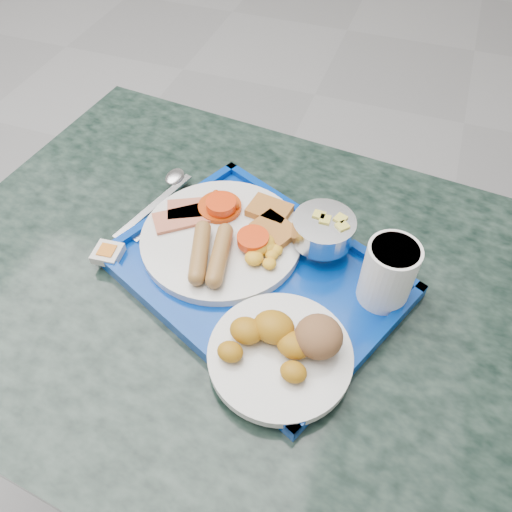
{
  "coord_description": "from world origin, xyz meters",
  "views": [
    {
      "loc": [
        1.1,
        -0.69,
        1.28
      ],
      "look_at": [
        0.94,
        -0.26,
        0.74
      ],
      "focal_mm": 35.0,
      "sensor_mm": 36.0,
      "label": 1
    }
  ],
  "objects": [
    {
      "name": "tray",
      "position": [
        0.94,
        -0.26,
        0.69
      ],
      "size": [
        0.48,
        0.43,
        0.02
      ],
      "rotation": [
        0.0,
        0.0,
        -0.42
      ],
      "color": "#033095",
      "rests_on": "table"
    },
    {
      "name": "floor",
      "position": [
        0.0,
        0.0,
        0.0
      ],
      "size": [
        6.0,
        6.0,
        0.0
      ],
      "primitive_type": "plane",
      "color": "gray",
      "rests_on": "ground"
    },
    {
      "name": "knife",
      "position": [
        0.74,
        -0.18,
        0.7
      ],
      "size": [
        0.06,
        0.18,
        0.0
      ],
      "primitive_type": "cube",
      "rotation": [
        0.0,
        0.0,
        -0.27
      ],
      "color": "#ADADAF",
      "rests_on": "tray"
    },
    {
      "name": "juice_cup",
      "position": [
        1.12,
        -0.24,
        0.75
      ],
      "size": [
        0.07,
        0.07,
        0.1
      ],
      "color": "white",
      "rests_on": "tray"
    },
    {
      "name": "table",
      "position": [
        0.98,
        -0.28,
        0.51
      ],
      "size": [
        1.16,
        0.84,
        0.68
      ],
      "rotation": [
        0.0,
        0.0,
        -0.1
      ],
      "color": "slate",
      "rests_on": "floor"
    },
    {
      "name": "fruit_bowl",
      "position": [
        1.02,
        -0.18,
        0.74
      ],
      "size": [
        0.09,
        0.09,
        0.07
      ],
      "color": "#ADADAF",
      "rests_on": "tray"
    },
    {
      "name": "main_plate",
      "position": [
        0.88,
        -0.21,
        0.71
      ],
      "size": [
        0.25,
        0.25,
        0.04
      ],
      "rotation": [
        0.0,
        0.0,
        0.16
      ],
      "color": "silver",
      "rests_on": "tray"
    },
    {
      "name": "spoon",
      "position": [
        0.74,
        -0.13,
        0.7
      ],
      "size": [
        0.06,
        0.18,
        0.01
      ],
      "rotation": [
        0.0,
        0.0,
        -0.23
      ],
      "color": "#ADADAF",
      "rests_on": "tray"
    },
    {
      "name": "jam_packet",
      "position": [
        0.72,
        -0.3,
        0.7
      ],
      "size": [
        0.04,
        0.04,
        0.02
      ],
      "rotation": [
        0.0,
        0.0,
        0.1
      ],
      "color": "silver",
      "rests_on": "tray"
    },
    {
      "name": "bread_plate",
      "position": [
        1.02,
        -0.37,
        0.71
      ],
      "size": [
        0.19,
        0.19,
        0.06
      ],
      "rotation": [
        0.0,
        0.0,
        -0.4
      ],
      "color": "silver",
      "rests_on": "tray"
    }
  ]
}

